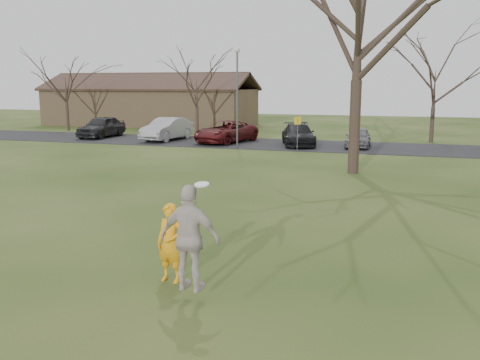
# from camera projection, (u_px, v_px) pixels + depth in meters

# --- Properties ---
(ground) EXTENTS (120.00, 120.00, 0.00)m
(ground) POSITION_uv_depth(u_px,v_px,m) (181.00, 287.00, 10.52)
(ground) COLOR #1E380F
(ground) RESTS_ON ground
(parking_strip) EXTENTS (62.00, 6.50, 0.04)m
(parking_strip) POSITION_uv_depth(u_px,v_px,m) (336.00, 146.00, 33.96)
(parking_strip) COLOR black
(parking_strip) RESTS_ON ground
(player_defender) EXTENTS (0.64, 0.46, 1.65)m
(player_defender) POSITION_uv_depth(u_px,v_px,m) (170.00, 243.00, 10.70)
(player_defender) COLOR orange
(player_defender) RESTS_ON ground
(car_0) EXTENTS (1.93, 4.73, 1.61)m
(car_0) POSITION_uv_depth(u_px,v_px,m) (101.00, 127.00, 39.47)
(car_0) COLOR #232326
(car_0) RESTS_ON parking_strip
(car_1) EXTENTS (2.27, 5.05, 1.61)m
(car_1) POSITION_uv_depth(u_px,v_px,m) (167.00, 129.00, 37.41)
(car_1) COLOR #A1A0A6
(car_1) RESTS_ON parking_strip
(car_2) EXTENTS (3.77, 5.77, 1.48)m
(car_2) POSITION_uv_depth(u_px,v_px,m) (226.00, 132.00, 35.99)
(car_2) COLOR #501214
(car_2) RESTS_ON parking_strip
(car_3) EXTENTS (3.27, 5.22, 1.41)m
(car_3) POSITION_uv_depth(u_px,v_px,m) (298.00, 135.00, 34.33)
(car_3) COLOR black
(car_3) RESTS_ON parking_strip
(car_4) EXTENTS (1.57, 3.75, 1.27)m
(car_4) POSITION_uv_depth(u_px,v_px,m) (358.00, 137.00, 33.32)
(car_4) COLOR slate
(car_4) RESTS_ON parking_strip
(catching_play) EXTENTS (1.21, 0.56, 2.06)m
(catching_play) POSITION_uv_depth(u_px,v_px,m) (190.00, 238.00, 9.61)
(catching_play) COLOR beige
(catching_play) RESTS_ON ground
(building) EXTENTS (20.60, 8.50, 5.14)m
(building) POSITION_uv_depth(u_px,v_px,m) (151.00, 105.00, 51.71)
(building) COLOR #8C6D4C
(building) RESTS_ON ground
(lamp_post) EXTENTS (0.34, 0.34, 6.27)m
(lamp_post) POSITION_uv_depth(u_px,v_px,m) (237.00, 85.00, 32.67)
(lamp_post) COLOR #47474C
(lamp_post) RESTS_ON ground
(sign_yellow) EXTENTS (0.35, 0.35, 2.08)m
(sign_yellow) POSITION_uv_depth(u_px,v_px,m) (298.00, 127.00, 31.48)
(sign_yellow) COLOR #47474C
(sign_yellow) RESTS_ON ground
(big_tree) EXTENTS (9.00, 9.00, 14.00)m
(big_tree) POSITION_uv_depth(u_px,v_px,m) (359.00, 15.00, 22.72)
(big_tree) COLOR #352821
(big_tree) RESTS_ON ground
(small_tree_row) EXTENTS (55.00, 5.90, 8.50)m
(small_tree_row) POSITION_uv_depth(u_px,v_px,m) (410.00, 86.00, 36.71)
(small_tree_row) COLOR #352821
(small_tree_row) RESTS_ON ground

